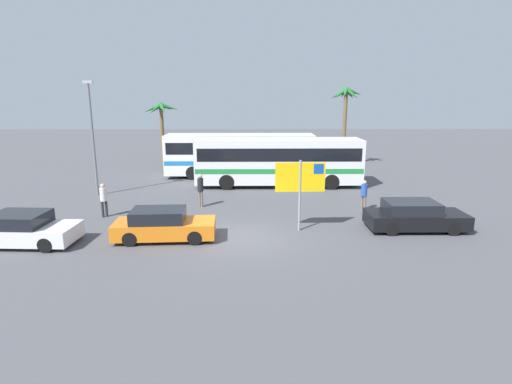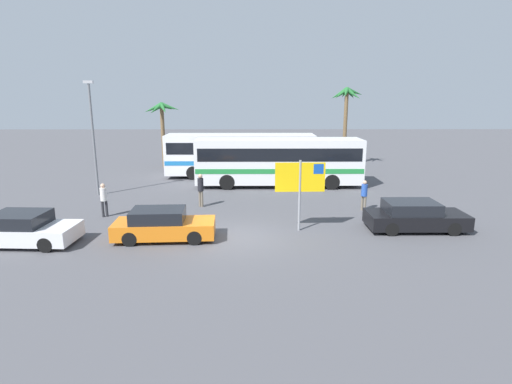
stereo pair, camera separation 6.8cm
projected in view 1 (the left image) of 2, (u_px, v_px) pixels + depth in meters
The scene contains 13 objects.
ground at pixel (238, 238), 17.29m from camera, with size 120.00×120.00×0.00m, color #4C4C51.
bus_front_coach at pixel (278, 160), 27.06m from camera, with size 10.99×2.63×3.17m.
bus_rear_coach at pixel (240, 153), 30.23m from camera, with size 10.99×2.63×3.17m.
ferry_sign at pixel (301, 180), 17.73m from camera, with size 2.20×0.11×3.20m.
car_white at pixel (24, 230), 16.38m from camera, with size 4.08×2.04×1.32m.
car_orange at pixel (163, 225), 16.95m from camera, with size 4.27×1.86×1.32m.
car_black at pixel (414, 216), 18.22m from camera, with size 4.37×1.82×1.32m.
pedestrian_crossing_lot at pixel (103, 197), 20.09m from camera, with size 0.32×0.32×1.71m.
pedestrian_near_sign at pixel (364, 193), 21.30m from camera, with size 0.32×0.32×1.62m.
pedestrian_by_bus at pixel (200, 187), 21.94m from camera, with size 0.32×0.32×1.83m.
lamp_post_left_side at pixel (93, 134), 24.02m from camera, with size 0.56×0.20×6.81m.
palm_tree_seaside at pixel (161, 115), 33.77m from camera, with size 3.04×2.91×5.46m.
palm_tree_inland at pixel (346, 103), 33.98m from camera, with size 2.84×2.84×6.70m.
Camera 1 is at (0.61, -16.38, 5.87)m, focal length 28.33 mm.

